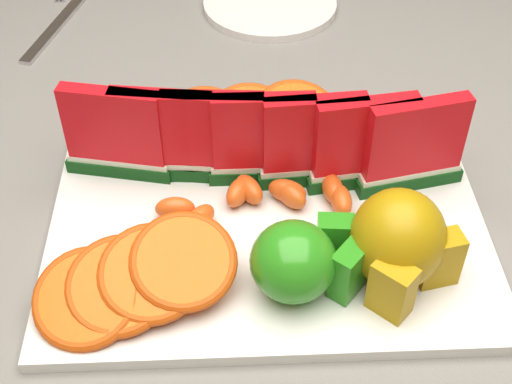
% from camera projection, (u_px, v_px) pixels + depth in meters
% --- Properties ---
extents(table, '(1.40, 0.90, 0.75)m').
position_uv_depth(table, '(209.00, 251.00, 0.78)').
color(table, '#542D1C').
rests_on(table, ground).
extents(tablecloth, '(1.53, 1.03, 0.20)m').
position_uv_depth(tablecloth, '(206.00, 211.00, 0.74)').
color(tablecloth, gray).
rests_on(tablecloth, table).
extents(platter, '(0.40, 0.30, 0.01)m').
position_uv_depth(platter, '(267.00, 222.00, 0.66)').
color(platter, silver).
rests_on(platter, tablecloth).
extents(apple_cluster, '(0.11, 0.10, 0.07)m').
position_uv_depth(apple_cluster, '(302.00, 260.00, 0.58)').
color(apple_cluster, '#3C841C').
rests_on(apple_cluster, platter).
extents(pear_cluster, '(0.11, 0.11, 0.09)m').
position_uv_depth(pear_cluster, '(400.00, 243.00, 0.59)').
color(pear_cluster, '#AC9006').
rests_on(pear_cluster, platter).
extents(side_plate, '(0.24, 0.24, 0.01)m').
position_uv_depth(side_plate, '(270.00, 4.00, 0.96)').
color(side_plate, silver).
rests_on(side_plate, tablecloth).
extents(fork, '(0.06, 0.19, 0.00)m').
position_uv_depth(fork, '(56.00, 24.00, 0.93)').
color(fork, silver).
rests_on(fork, tablecloth).
extents(watermelon_row, '(0.39, 0.07, 0.10)m').
position_uv_depth(watermelon_row, '(263.00, 141.00, 0.67)').
color(watermelon_row, '#11350F').
rests_on(watermelon_row, platter).
extents(orange_fan_front, '(0.18, 0.13, 0.05)m').
position_uv_depth(orange_fan_front, '(135.00, 279.00, 0.58)').
color(orange_fan_front, '#F45600').
rests_on(orange_fan_front, platter).
extents(orange_fan_back, '(0.24, 0.11, 0.04)m').
position_uv_depth(orange_fan_back, '(228.00, 119.00, 0.74)').
color(orange_fan_back, '#F45600').
rests_on(orange_fan_back, platter).
extents(tangerine_segments, '(0.18, 0.08, 0.02)m').
position_uv_depth(tangerine_segments, '(265.00, 198.00, 0.66)').
color(tangerine_segments, '#DB440B').
rests_on(tangerine_segments, platter).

